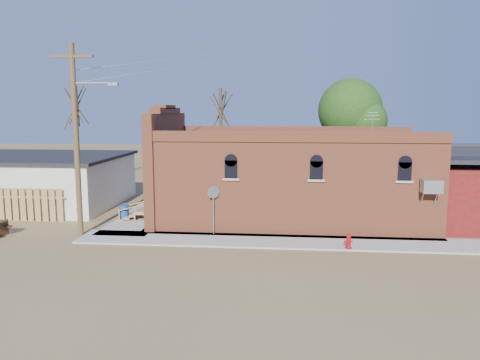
# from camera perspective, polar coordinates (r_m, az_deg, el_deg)

# --- Properties ---
(ground) EXTENTS (120.00, 120.00, 0.00)m
(ground) POSITION_cam_1_polar(r_m,az_deg,el_deg) (20.78, 1.06, -8.20)
(ground) COLOR brown
(ground) RESTS_ON ground
(sidewalk_south) EXTENTS (19.00, 2.20, 0.08)m
(sidewalk_south) POSITION_cam_1_polar(r_m,az_deg,el_deg) (21.57, 5.26, -7.49)
(sidewalk_south) COLOR #9E9991
(sidewalk_south) RESTS_ON ground
(sidewalk_west) EXTENTS (2.60, 10.00, 0.08)m
(sidewalk_west) POSITION_cam_1_polar(r_m,az_deg,el_deg) (27.64, -11.12, -4.04)
(sidewalk_west) COLOR #9E9991
(sidewalk_west) RESTS_ON ground
(brick_bar) EXTENTS (16.40, 7.97, 6.30)m
(brick_bar) POSITION_cam_1_polar(r_m,az_deg,el_deg) (25.59, 5.70, 0.31)
(brick_bar) COLOR #B05735
(brick_bar) RESTS_ON ground
(red_shed) EXTENTS (5.40, 6.40, 4.30)m
(red_shed) POSITION_cam_1_polar(r_m,az_deg,el_deg) (27.48, 26.71, -0.14)
(red_shed) COLOR #5D0F12
(red_shed) RESTS_ON ground
(wood_fence) EXTENTS (5.20, 0.10, 1.80)m
(wood_fence) POSITION_cam_1_polar(r_m,az_deg,el_deg) (28.10, -25.30, -2.71)
(wood_fence) COLOR #906441
(wood_fence) RESTS_ON ground
(utility_pole) EXTENTS (3.12, 0.26, 9.00)m
(utility_pole) POSITION_cam_1_polar(r_m,az_deg,el_deg) (23.18, -19.25, 5.07)
(utility_pole) COLOR brown
(utility_pole) RESTS_ON ground
(tree_bare_near) EXTENTS (2.80, 2.80, 7.65)m
(tree_bare_near) POSITION_cam_1_polar(r_m,az_deg,el_deg) (33.15, -2.38, 8.50)
(tree_bare_near) COLOR #4B3F2B
(tree_bare_near) RESTS_ON ground
(tree_bare_far) EXTENTS (2.80, 2.80, 8.16)m
(tree_bare_far) POSITION_cam_1_polar(r_m,az_deg,el_deg) (37.23, -19.39, 8.64)
(tree_bare_far) COLOR #4B3F2B
(tree_bare_far) RESTS_ON ground
(tree_leafy) EXTENTS (4.40, 4.40, 8.15)m
(tree_leafy) POSITION_cam_1_polar(r_m,az_deg,el_deg) (33.64, 13.27, 8.23)
(tree_leafy) COLOR #4B3F2B
(tree_leafy) RESTS_ON ground
(fire_hydrant) EXTENTS (0.37, 0.35, 0.65)m
(fire_hydrant) POSITION_cam_1_polar(r_m,az_deg,el_deg) (20.79, 13.10, -7.27)
(fire_hydrant) COLOR #A10910
(fire_hydrant) RESTS_ON sidewalk_south
(stop_sign) EXTENTS (0.56, 0.40, 2.36)m
(stop_sign) POSITION_cam_1_polar(r_m,az_deg,el_deg) (22.27, -3.25, -2.05)
(stop_sign) COLOR #97989D
(stop_sign) RESTS_ON sidewalk_south
(trash_barrel) EXTENTS (0.67, 0.67, 0.79)m
(trash_barrel) POSITION_cam_1_polar(r_m,az_deg,el_deg) (26.31, -13.94, -3.80)
(trash_barrel) COLOR navy
(trash_barrel) RESTS_ON sidewalk_west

